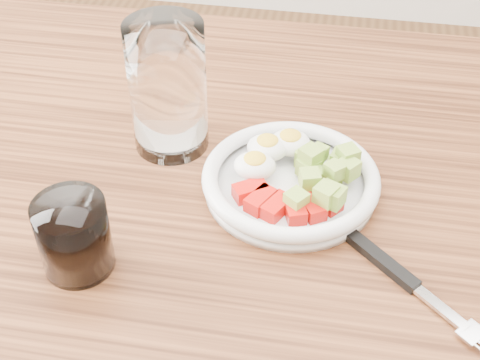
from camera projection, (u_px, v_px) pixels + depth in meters
name	position (u px, v px, depth m)	size (l,w,h in m)	color
dining_table	(246.00, 265.00, 0.83)	(1.50, 0.90, 0.77)	brown
bowl	(291.00, 178.00, 0.77)	(0.21, 0.21, 0.05)	white
fork	(399.00, 274.00, 0.68)	(0.18, 0.16, 0.01)	black
water_glass	(168.00, 88.00, 0.80)	(0.09, 0.09, 0.17)	white
coffee_glass	(74.00, 236.00, 0.67)	(0.07, 0.07, 0.08)	white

